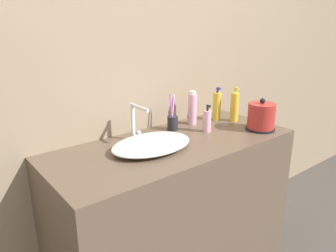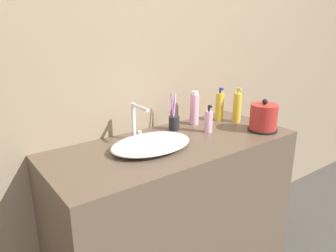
# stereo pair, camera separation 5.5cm
# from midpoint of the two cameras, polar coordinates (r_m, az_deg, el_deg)

# --- Properties ---
(wall_back) EXTENTS (6.00, 0.04, 2.60)m
(wall_back) POSITION_cam_midpoint_polar(r_m,az_deg,el_deg) (1.87, -5.74, 12.10)
(wall_back) COLOR gray
(wall_back) RESTS_ON ground_plane
(vanity_counter) EXTENTS (1.35, 0.57, 0.88)m
(vanity_counter) POSITION_cam_midpoint_polar(r_m,az_deg,el_deg) (1.93, 0.21, -15.11)
(vanity_counter) COLOR brown
(vanity_counter) RESTS_ON ground_plane
(sink_basin) EXTENTS (0.43, 0.29, 0.05)m
(sink_basin) POSITION_cam_midpoint_polar(r_m,az_deg,el_deg) (1.64, -3.82, -3.15)
(sink_basin) COLOR white
(sink_basin) RESTS_ON vanity_counter
(faucet) EXTENTS (0.06, 0.15, 0.20)m
(faucet) POSITION_cam_midpoint_polar(r_m,az_deg,el_deg) (1.73, -6.57, 1.05)
(faucet) COLOR silver
(faucet) RESTS_ON vanity_counter
(electric_kettle) EXTENTS (0.17, 0.17, 0.19)m
(electric_kettle) POSITION_cam_midpoint_polar(r_m,az_deg,el_deg) (1.97, 15.13, 1.43)
(electric_kettle) COLOR black
(electric_kettle) RESTS_ON vanity_counter
(toothbrush_cup) EXTENTS (0.06, 0.06, 0.21)m
(toothbrush_cup) POSITION_cam_midpoint_polar(r_m,az_deg,el_deg) (1.91, -0.01, 0.68)
(toothbrush_cup) COLOR #232328
(toothbrush_cup) RESTS_ON vanity_counter
(lotion_bottle) EXTENTS (0.05, 0.05, 0.16)m
(lotion_bottle) POSITION_cam_midpoint_polar(r_m,az_deg,el_deg) (1.88, 5.99, 0.88)
(lotion_bottle) COLOR #EAA8C6
(lotion_bottle) RESTS_ON vanity_counter
(shampoo_bottle) EXTENTS (0.05, 0.05, 0.21)m
(shampoo_bottle) POSITION_cam_midpoint_polar(r_m,az_deg,el_deg) (2.00, 3.49, 3.09)
(shampoo_bottle) COLOR #EAA8C6
(shampoo_bottle) RESTS_ON vanity_counter
(mouthwash_bottle) EXTENTS (0.05, 0.05, 0.22)m
(mouthwash_bottle) POSITION_cam_midpoint_polar(r_m,az_deg,el_deg) (2.10, 10.75, 3.29)
(mouthwash_bottle) COLOR gold
(mouthwash_bottle) RESTS_ON vanity_counter
(hand_cream_bottle) EXTENTS (0.05, 0.05, 0.21)m
(hand_cream_bottle) POSITION_cam_midpoint_polar(r_m,az_deg,el_deg) (2.11, 7.76, 3.44)
(hand_cream_bottle) COLOR gold
(hand_cream_bottle) RESTS_ON vanity_counter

